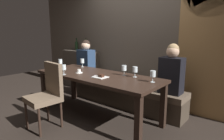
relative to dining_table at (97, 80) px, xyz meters
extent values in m
plane|color=black|center=(0.00, 0.00, -0.65)|extent=(9.00, 9.00, 0.00)
cube|color=brown|center=(0.00, 1.22, 0.85)|extent=(6.00, 0.12, 3.00)
cube|color=olive|center=(1.35, 1.15, 0.40)|extent=(0.90, 0.05, 2.10)
cube|color=#494138|center=(-1.55, 1.04, -0.18)|extent=(1.10, 0.28, 0.95)
cube|color=black|center=(-1.03, -0.35, -0.30)|extent=(0.08, 0.08, 0.69)
cube|color=black|center=(1.03, -0.35, -0.30)|extent=(0.08, 0.08, 0.69)
cube|color=black|center=(-1.03, 0.35, -0.30)|extent=(0.08, 0.08, 0.69)
cube|color=black|center=(1.03, 0.35, -0.30)|extent=(0.08, 0.08, 0.69)
cube|color=#302119|center=(0.00, 0.00, 0.07)|extent=(2.20, 0.84, 0.04)
cube|color=#40352A|center=(0.00, 0.70, -0.48)|extent=(2.50, 0.40, 0.35)
cube|color=brown|center=(0.00, 0.70, -0.25)|extent=(2.50, 0.44, 0.10)
cylinder|color=#302119|center=(-0.52, -0.98, -0.44)|extent=(0.04, 0.04, 0.42)
cylinder|color=#302119|center=(-0.16, -0.98, -0.44)|extent=(0.04, 0.04, 0.42)
cylinder|color=#302119|center=(-0.52, -0.62, -0.44)|extent=(0.04, 0.04, 0.42)
cylinder|color=#302119|center=(-0.16, -0.62, -0.44)|extent=(0.04, 0.04, 0.42)
cube|color=brown|center=(-0.34, -0.80, -0.19)|extent=(0.48, 0.48, 0.08)
cube|color=brown|center=(-0.32, -0.61, 0.09)|extent=(0.44, 0.11, 0.48)
cube|color=navy|center=(-1.03, 0.73, 0.09)|extent=(0.36, 0.24, 0.58)
sphere|color=#DBB293|center=(-1.03, 0.73, 0.47)|extent=(0.20, 0.20, 0.20)
sphere|color=black|center=(-1.03, 0.74, 0.51)|extent=(0.18, 0.18, 0.18)
cube|color=black|center=(0.98, 0.70, 0.09)|extent=(0.36, 0.24, 0.58)
sphere|color=tan|center=(0.98, 0.70, 0.47)|extent=(0.20, 0.20, 0.20)
sphere|color=#9E7F56|center=(0.98, 0.71, 0.51)|extent=(0.18, 0.18, 0.18)
cylinder|color=black|center=(-1.73, 1.07, 0.41)|extent=(0.08, 0.08, 0.22)
cylinder|color=black|center=(-1.73, 1.07, 0.56)|extent=(0.03, 0.03, 0.09)
cylinder|color=black|center=(-1.73, 1.07, 0.62)|extent=(0.03, 0.03, 0.02)
cylinder|color=#384728|center=(-1.37, 1.06, 0.41)|extent=(0.08, 0.08, 0.22)
cylinder|color=#384728|center=(-1.37, 1.06, 0.56)|extent=(0.03, 0.03, 0.09)
cylinder|color=black|center=(-1.37, 1.06, 0.62)|extent=(0.03, 0.03, 0.02)
cylinder|color=silver|center=(-0.70, 0.32, 0.09)|extent=(0.06, 0.06, 0.00)
cylinder|color=silver|center=(-0.70, 0.32, 0.13)|extent=(0.01, 0.01, 0.07)
cylinder|color=silver|center=(-0.70, 0.32, 0.21)|extent=(0.08, 0.08, 0.08)
cylinder|color=maroon|center=(-0.70, 0.32, 0.19)|extent=(0.07, 0.07, 0.05)
cylinder|color=silver|center=(-0.42, -0.34, 0.09)|extent=(0.06, 0.06, 0.00)
cylinder|color=silver|center=(-0.42, -0.34, 0.13)|extent=(0.01, 0.01, 0.07)
cylinder|color=silver|center=(-0.42, -0.34, 0.21)|extent=(0.08, 0.08, 0.08)
cylinder|color=maroon|center=(-0.42, -0.34, 0.19)|extent=(0.07, 0.07, 0.04)
cylinder|color=silver|center=(0.59, 0.24, 0.09)|extent=(0.06, 0.06, 0.00)
cylinder|color=silver|center=(0.59, 0.24, 0.13)|extent=(0.01, 0.01, 0.07)
cylinder|color=silver|center=(0.59, 0.24, 0.21)|extent=(0.08, 0.08, 0.08)
cylinder|color=maroon|center=(0.59, 0.24, 0.19)|extent=(0.07, 0.07, 0.03)
cylinder|color=silver|center=(-0.98, 0.00, 0.09)|extent=(0.06, 0.06, 0.00)
cylinder|color=silver|center=(-0.98, 0.00, 0.13)|extent=(0.01, 0.01, 0.07)
cylinder|color=silver|center=(-0.98, 0.00, 0.21)|extent=(0.08, 0.08, 0.08)
cylinder|color=silver|center=(0.38, 0.23, 0.09)|extent=(0.06, 0.06, 0.00)
cylinder|color=silver|center=(0.38, 0.23, 0.13)|extent=(0.01, 0.01, 0.07)
cylinder|color=silver|center=(0.38, 0.23, 0.21)|extent=(0.08, 0.08, 0.08)
cylinder|color=silver|center=(0.95, 0.14, 0.09)|extent=(0.06, 0.06, 0.00)
cylinder|color=silver|center=(0.95, 0.14, 0.13)|extent=(0.01, 0.01, 0.07)
cylinder|color=silver|center=(0.95, 0.14, 0.21)|extent=(0.08, 0.08, 0.08)
cylinder|color=gold|center=(0.95, 0.14, 0.18)|extent=(0.07, 0.07, 0.02)
cylinder|color=white|center=(-0.32, -0.11, 0.09)|extent=(0.12, 0.12, 0.01)
cylinder|color=white|center=(-0.32, -0.11, 0.12)|extent=(0.06, 0.06, 0.06)
cylinder|color=brown|center=(-0.32, -0.11, 0.15)|extent=(0.05, 0.05, 0.01)
cube|color=white|center=(0.19, -0.12, 0.09)|extent=(0.19, 0.19, 0.01)
cube|color=#381E14|center=(0.20, -0.12, 0.12)|extent=(0.08, 0.06, 0.04)
cube|color=silver|center=(0.05, -0.13, 0.09)|extent=(0.07, 0.17, 0.01)
camera|label=1|loc=(2.20, -2.28, 0.79)|focal=31.54mm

